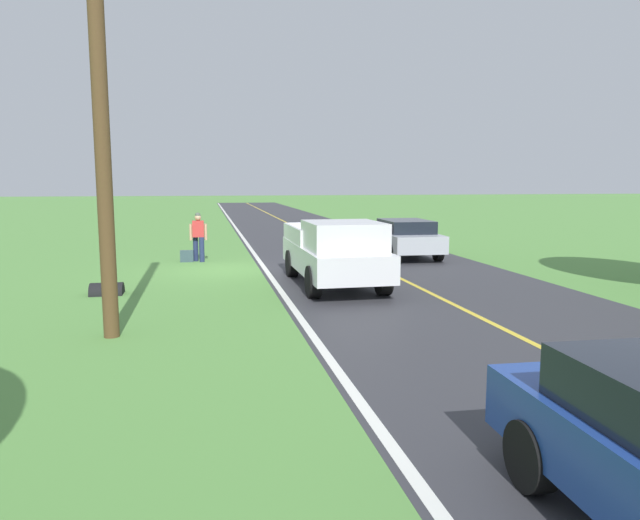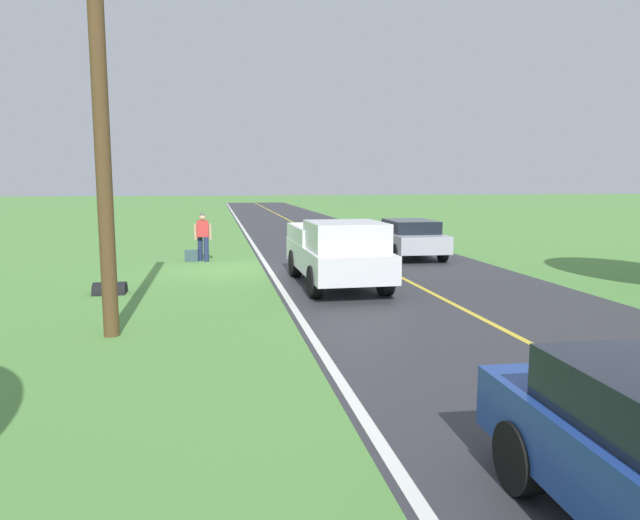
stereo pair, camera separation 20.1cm
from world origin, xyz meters
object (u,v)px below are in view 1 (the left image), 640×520
pickup_truck_passing (336,251)px  utility_pole_roadside (100,89)px  sedan_near_oncoming (404,237)px  hitchhiker_walking (198,234)px  suitcase_carried (187,256)px

pickup_truck_passing → utility_pole_roadside: (5.20, 4.23, 3.47)m
sedan_near_oncoming → hitchhiker_walking: bearing=-1.7°
pickup_truck_passing → sedan_near_oncoming: (-3.95, -5.59, -0.21)m
pickup_truck_passing → utility_pole_roadside: size_ratio=0.61×
utility_pole_roadside → pickup_truck_passing: bearing=-140.9°
utility_pole_roadside → sedan_near_oncoming: bearing=-133.0°
pickup_truck_passing → sedan_near_oncoming: 6.85m
sedan_near_oncoming → utility_pole_roadside: 13.92m
suitcase_carried → utility_pole_roadside: utility_pole_roadside is taller
hitchhiker_walking → utility_pole_roadside: utility_pole_roadside is taller
suitcase_carried → utility_pole_roadside: size_ratio=0.05×
suitcase_carried → pickup_truck_passing: size_ratio=0.08×
sedan_near_oncoming → utility_pole_roadside: size_ratio=0.50×
suitcase_carried → sedan_near_oncoming: 8.08m
utility_pole_roadside → suitcase_carried: bearing=-96.3°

